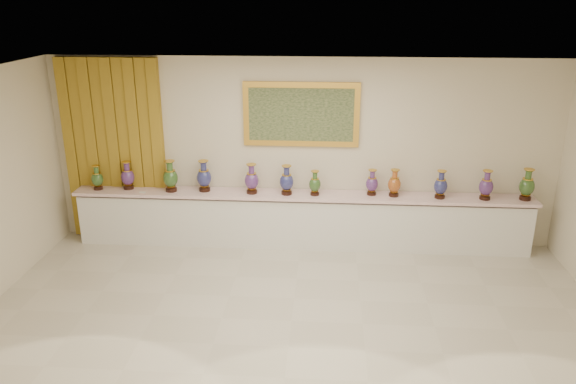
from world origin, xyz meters
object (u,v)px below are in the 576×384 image
Objects in this scene: counter at (301,220)px; vase_1 at (128,177)px; vase_0 at (97,179)px; vase_2 at (171,178)px.

counter is 15.84× the size of vase_1.
vase_0 is at bearing -172.83° from vase_1.
counter is at bearing 0.73° from vase_0.
vase_2 reaches higher than counter.
counter is 2.19m from vase_2.
vase_1 is 0.72m from vase_2.
vase_0 is (-3.29, -0.04, 0.64)m from counter.
vase_1 is 0.90× the size of vase_2.
vase_2 reaches higher than vase_0.
counter is at bearing -0.39° from vase_1.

